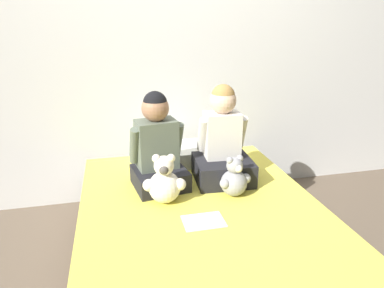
% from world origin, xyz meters
% --- Properties ---
extents(ground_plane, '(14.00, 14.00, 0.00)m').
position_xyz_m(ground_plane, '(0.00, 0.00, 0.00)').
color(ground_plane, brown).
extents(wall_behind_bed, '(8.00, 0.06, 2.50)m').
position_xyz_m(wall_behind_bed, '(0.00, 1.13, 1.25)').
color(wall_behind_bed, silver).
rests_on(wall_behind_bed, ground_plane).
extents(bed, '(1.33, 1.97, 0.41)m').
position_xyz_m(bed, '(0.00, 0.00, 0.20)').
color(bed, '#473828').
rests_on(bed, ground_plane).
extents(child_on_left, '(0.35, 0.35, 0.58)m').
position_xyz_m(child_on_left, '(-0.19, 0.44, 0.65)').
color(child_on_left, black).
rests_on(child_on_left, bed).
extents(child_on_right, '(0.37, 0.35, 0.61)m').
position_xyz_m(child_on_right, '(0.21, 0.44, 0.64)').
color(child_on_right, black).
rests_on(child_on_right, bed).
extents(teddy_bear_held_by_left_child, '(0.24, 0.18, 0.29)m').
position_xyz_m(teddy_bear_held_by_left_child, '(-0.19, 0.22, 0.53)').
color(teddy_bear_held_by_left_child, silver).
rests_on(teddy_bear_held_by_left_child, bed).
extents(teddy_bear_held_by_right_child, '(0.20, 0.15, 0.24)m').
position_xyz_m(teddy_bear_held_by_right_child, '(0.21, 0.21, 0.51)').
color(teddy_bear_held_by_right_child, '#939399').
rests_on(teddy_bear_held_by_right_child, bed).
extents(pillow_at_headboard, '(0.55, 0.34, 0.11)m').
position_xyz_m(pillow_at_headboard, '(0.00, 0.79, 0.46)').
color(pillow_at_headboard, white).
rests_on(pillow_at_headboard, bed).
extents(sign_card, '(0.21, 0.15, 0.00)m').
position_xyz_m(sign_card, '(-0.03, -0.03, 0.41)').
color(sign_card, white).
rests_on(sign_card, bed).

